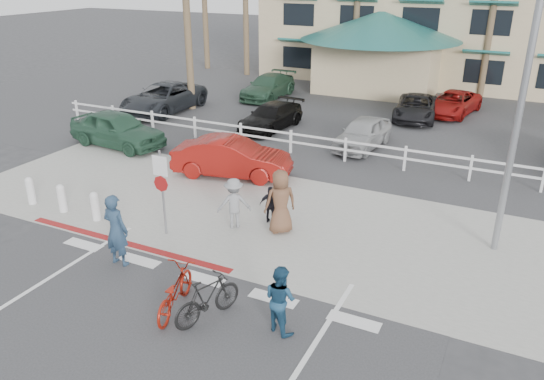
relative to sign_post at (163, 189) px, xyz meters
The scene contains 27 objects.
ground 3.50m from the sign_post, 43.73° to the right, with size 140.00×140.00×0.00m, color #333335.
bike_path 5.00m from the sign_post, 61.29° to the right, with size 12.00×16.00×0.01m, color #333335.
sidewalk_plaza 3.56m from the sign_post, 45.00° to the left, with size 22.00×7.00×0.01m, color gray.
cross_street 6.86m from the sign_post, 69.94° to the left, with size 40.00×5.00×0.01m, color #333335.
parking_lot 16.03m from the sign_post, 81.72° to the left, with size 50.00×16.00×0.01m, color #333335.
curb_red 1.89m from the sign_post, 124.99° to the right, with size 7.00×0.25×0.02m, color maroon.
rail_fence 8.81m from the sign_post, 71.36° to the left, with size 29.40×0.16×1.00m, color silver, non-canonical shape.
sign_post is the anchor object (origin of this frame).
bollard_0 2.69m from the sign_post, behind, with size 0.26×0.26×0.95m, color silver, non-canonical shape.
bollard_1 4.03m from the sign_post, behind, with size 0.26×0.26×0.95m, color silver, non-canonical shape.
bollard_2 5.39m from the sign_post, behind, with size 0.26×0.26×0.95m, color silver, non-canonical shape.
streetlight_0 9.88m from the sign_post, 20.56° to the left, with size 0.60×2.00×9.00m, color gray, non-canonical shape.
bike_red 3.98m from the sign_post, 50.34° to the right, with size 0.67×1.93×1.01m, color maroon.
rider_red 1.98m from the sign_post, 92.54° to the right, with size 0.73×0.48×1.99m, color #233952.
bike_black 4.52m from the sign_post, 41.34° to the right, with size 0.50×1.77×1.07m, color black.
rider_black 5.59m from the sign_post, 27.43° to the right, with size 0.76×0.60×1.57m, color navy.
pedestrian_a 2.15m from the sign_post, 38.56° to the left, with size 1.02×0.58×1.57m, color gray.
pedestrian_child 3.30m from the sign_post, 39.92° to the left, with size 0.69×0.29×1.18m, color black.
pedestrian_b 3.41m from the sign_post, 28.59° to the left, with size 0.95×0.62×1.94m, color brown.
car_white_sedan 5.03m from the sign_post, 96.89° to the left, with size 1.53×4.40×1.45m, color maroon.
car_red_compact 9.06m from the sign_post, 139.56° to the left, with size 1.83×4.55×1.55m, color #274E39.
lot_car_0 14.52m from the sign_post, 126.84° to the left, with size 2.50×5.42×1.51m, color #212429.
lot_car_1 11.36m from the sign_post, 100.37° to the left, with size 1.69×4.16×1.21m, color black.
lot_car_2 10.72m from the sign_post, 74.87° to the left, with size 1.54×3.82×1.30m, color #A2A3A5.
lot_car_4 17.72m from the sign_post, 106.64° to the left, with size 1.89×4.65×1.35m, color #274934.
lot_car_5 18.68m from the sign_post, 73.18° to the left, with size 2.00×4.33×1.20m, color maroon.
lot_car_6 16.54m from the sign_post, 76.48° to the left, with size 2.01×4.37×1.21m, color black.
Camera 1 is at (6.63, -8.93, 7.33)m, focal length 35.00 mm.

